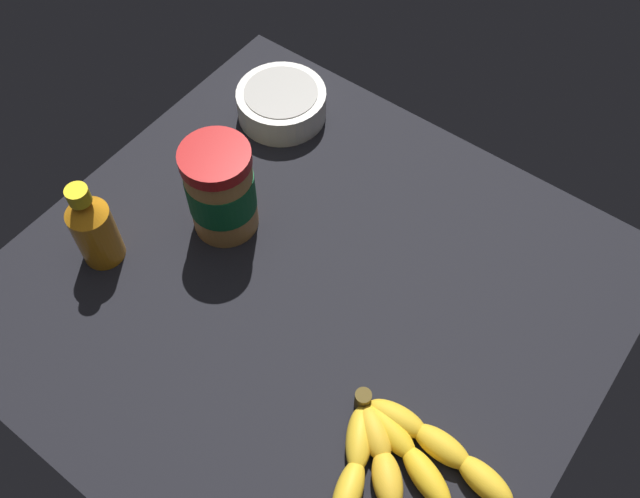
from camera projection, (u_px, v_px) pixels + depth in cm
name	position (u px, v px, depth cm)	size (l,w,h in cm)	color
ground_plane	(307.00, 296.00, 92.99)	(75.71, 71.67, 3.08)	black
banana_bunch	(399.00, 473.00, 76.89)	(21.94, 22.42, 3.34)	yellow
peanut_butter_jar	(221.00, 190.00, 91.95)	(9.37, 9.37, 14.50)	#BF8442
honey_bottle	(93.00, 227.00, 89.82)	(5.65, 5.65, 13.93)	orange
small_bowl	(282.00, 103.00, 107.43)	(13.88, 13.88, 4.89)	silver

